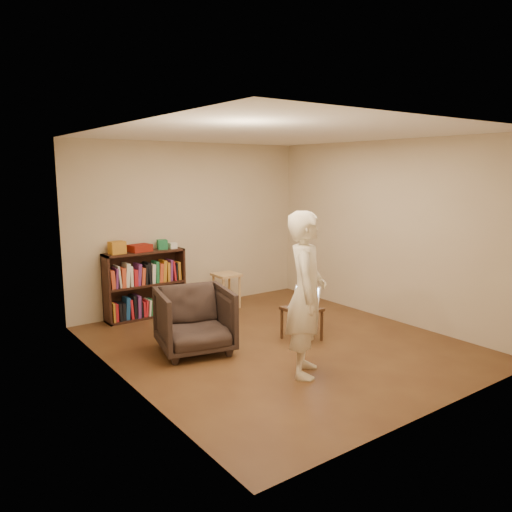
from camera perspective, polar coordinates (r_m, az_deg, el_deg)
floor at (r=6.43m, az=2.59°, el=-9.96°), size 4.50×4.50×0.00m
ceiling at (r=6.07m, az=2.78°, el=13.82°), size 4.50×4.50×0.00m
wall_back at (r=7.98m, az=-7.46°, el=3.43°), size 4.00×0.00×4.00m
wall_left at (r=5.13m, az=-15.08°, el=-0.35°), size 0.00×4.50×4.50m
wall_right at (r=7.52m, az=14.69°, el=2.80°), size 0.00×4.50×4.50m
bookshelf at (r=7.61m, az=-12.58°, el=-3.61°), size 1.20×0.30×1.00m
box_yellow at (r=7.34m, az=-15.59°, el=0.93°), size 0.23×0.18×0.18m
red_cloth at (r=7.47m, az=-13.15°, el=0.90°), size 0.35×0.28×0.10m
box_green at (r=7.62m, az=-10.67°, el=1.31°), size 0.17×0.17×0.14m
box_white at (r=7.67m, az=-9.50°, el=1.18°), size 0.11×0.11×0.09m
stool at (r=7.95m, az=-3.40°, el=-2.77°), size 0.38×0.38×0.55m
armchair at (r=6.09m, az=-7.03°, el=-7.29°), size 1.01×1.03×0.78m
side_table at (r=6.49m, az=5.26°, el=-6.49°), size 0.42×0.42×0.43m
laptop at (r=6.49m, az=5.55°, el=-5.30°), size 0.47×0.47×0.25m
person at (r=5.30m, az=5.75°, el=-4.36°), size 0.75×0.76×1.76m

